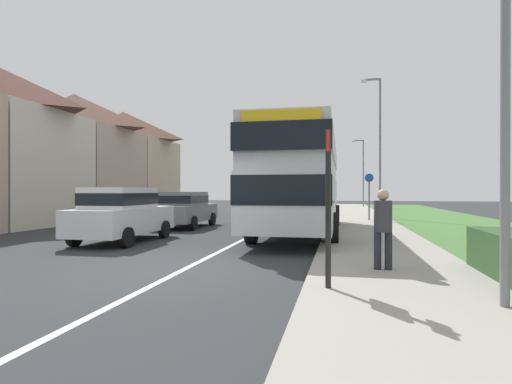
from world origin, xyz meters
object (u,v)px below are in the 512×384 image
parked_car_grey (185,208)px  street_lamp_far (362,168)px  double_decker_bus (301,177)px  cycle_route_sign (369,195)px  bus_stop_sign (328,197)px  parked_car_white (122,212)px  street_lamp_near (496,18)px  street_lamp_mid (378,139)px  pedestrian_at_stop (383,225)px

parked_car_grey → street_lamp_far: size_ratio=0.64×
double_decker_bus → cycle_route_sign: (2.89, 6.56, -0.71)m
bus_stop_sign → double_decker_bus: bearing=98.1°
parked_car_white → cycle_route_sign: 12.96m
street_lamp_near → street_lamp_mid: street_lamp_mid is taller
pedestrian_at_stop → bus_stop_sign: size_ratio=0.64×
double_decker_bus → street_lamp_mid: street_lamp_mid is taller
street_lamp_near → pedestrian_at_stop: bearing=117.3°
parked_car_white → street_lamp_near: (8.84, -6.07, 2.96)m
parked_car_grey → street_lamp_far: street_lamp_far is taller
parked_car_white → pedestrian_at_stop: parked_car_white is taller
double_decker_bus → bus_stop_sign: double_decker_bus is taller
bus_stop_sign → cycle_route_sign: 15.52m
bus_stop_sign → street_lamp_near: (2.19, -0.60, 2.37)m
double_decker_bus → bus_stop_sign: bearing=-81.9°
parked_car_white → bus_stop_sign: 8.63m
street_lamp_near → street_lamp_mid: 18.74m
street_lamp_far → double_decker_bus: bearing=-97.8°
parked_car_white → cycle_route_sign: bearing=50.3°
pedestrian_at_stop → street_lamp_near: 3.93m
parked_car_grey → street_lamp_far: 25.30m
cycle_route_sign → street_lamp_near: bearing=-88.0°
parked_car_white → cycle_route_sign: cycle_route_sign is taller
double_decker_bus → parked_car_white: size_ratio=2.60×
double_decker_bus → parked_car_white: 6.48m
pedestrian_at_stop → cycle_route_sign: bearing=87.3°
street_lamp_far → bus_stop_sign: bearing=-93.7°
parked_car_white → bus_stop_sign: size_ratio=1.60×
cycle_route_sign → street_lamp_near: size_ratio=0.37×
double_decker_bus → street_lamp_mid: bearing=68.9°
bus_stop_sign → cycle_route_sign: bearing=84.0°
cycle_route_sign → street_lamp_far: (0.57, 18.88, 2.37)m
parked_car_white → street_lamp_far: street_lamp_far is taller
parked_car_white → street_lamp_near: street_lamp_near is taller
pedestrian_at_stop → parked_car_grey: bearing=130.0°
parked_car_grey → bus_stop_sign: (6.61, -10.78, 0.66)m
street_lamp_near → street_lamp_mid: (0.12, 18.73, 0.70)m
parked_car_white → parked_car_grey: 5.31m
street_lamp_mid → parked_car_grey: bearing=-140.5°
parked_car_white → parked_car_grey: (0.04, 5.31, -0.07)m
pedestrian_at_stop → street_lamp_mid: street_lamp_mid is taller
street_lamp_near → street_lamp_mid: size_ratio=0.83×
street_lamp_far → pedestrian_at_stop: bearing=-92.1°
pedestrian_at_stop → street_lamp_near: (1.20, -2.32, 2.94)m
parked_car_white → double_decker_bus: bearing=32.3°
parked_car_grey → bus_stop_sign: bearing=-58.5°
street_lamp_far → street_lamp_near: bearing=-90.0°
double_decker_bus → street_lamp_far: size_ratio=1.66×
cycle_route_sign → street_lamp_near: (0.56, -16.03, 2.48)m
pedestrian_at_stop → street_lamp_mid: (1.32, 16.41, 3.64)m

